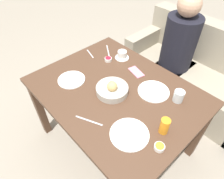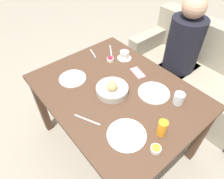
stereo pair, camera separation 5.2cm
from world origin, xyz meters
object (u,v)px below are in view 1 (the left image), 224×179
couch (194,76)px  spoon_coffee (90,54)px  water_tumbler (179,96)px  jam_bowl_honey (159,147)px  plate_near_left (72,80)px  jam_bowl_berry (108,59)px  fork_silver (89,121)px  seated_person (175,58)px  juice_glass (164,126)px  bread_basket (112,89)px  cell_phone (136,72)px  plate_near_right (129,134)px  plate_far_center (153,91)px  knife_silver (108,51)px  coffee_cup (122,55)px

couch → spoon_coffee: 1.26m
water_tumbler → jam_bowl_honey: water_tumbler is taller
plate_near_left → jam_bowl_berry: bearing=89.5°
jam_bowl_honey → fork_silver: jam_bowl_honey is taller
seated_person → fork_silver: seated_person is taller
juice_glass → bread_basket: bearing=-179.7°
plate_near_left → water_tumbler: water_tumbler is taller
juice_glass → cell_phone: bearing=148.8°
water_tumbler → jam_bowl_honey: size_ratio=1.39×
plate_near_left → water_tumbler: size_ratio=2.48×
bread_basket → spoon_coffee: size_ratio=1.67×
plate_near_right → plate_far_center: 0.44m
jam_bowl_honey → spoon_coffee: (-1.07, 0.31, -0.01)m
plate_far_center → cell_phone: plate_far_center is taller
couch → cell_phone: 0.99m
couch → plate_near_left: bearing=-109.3°
water_tumbler → jam_bowl_berry: size_ratio=1.39×
knife_silver → cell_phone: size_ratio=1.04×
plate_near_left → jam_bowl_honey: jam_bowl_honey is taller
bread_basket → jam_bowl_berry: (-0.33, 0.25, -0.02)m
cell_phone → bread_basket: bearing=-83.1°
couch → jam_bowl_berry: 1.13m
juice_glass → plate_near_left: bearing=-169.5°
couch → fork_silver: 1.54m
seated_person → coffee_cup: bearing=-106.5°
coffee_cup → plate_near_right: bearing=-41.4°
bread_basket → jam_bowl_berry: bearing=142.2°
jam_bowl_honey → knife_silver: (-0.99, 0.47, -0.01)m
plate_near_left → bread_basket: bearing=24.2°
plate_near_left → fork_silver: plate_near_left is taller
juice_glass → jam_bowl_berry: bearing=162.8°
cell_phone → plate_far_center: bearing=-17.0°
seated_person → jam_bowl_honey: bearing=-61.7°
jam_bowl_berry → cell_phone: (0.29, 0.06, -0.01)m
water_tumbler → plate_far_center: bearing=-161.3°
water_tumbler → jam_bowl_honey: bearing=-69.9°
bread_basket → knife_silver: (-0.45, 0.36, -0.04)m
plate_near_right → juice_glass: 0.23m
plate_far_center → jam_bowl_berry: size_ratio=3.76×
plate_near_left → water_tumbler: bearing=32.0°
juice_glass → water_tumbler: (-0.09, 0.30, -0.01)m
plate_far_center → knife_silver: size_ratio=1.43×
plate_near_right → water_tumbler: (0.04, 0.48, 0.04)m
plate_near_left → couch: bearing=70.7°
juice_glass → knife_silver: juice_glass is taller
seated_person → jam_bowl_honey: seated_person is taller
bread_basket → spoon_coffee: 0.56m
bread_basket → spoon_coffee: bearing=159.2°
coffee_cup → jam_bowl_berry: 0.14m
jam_bowl_honey → fork_silver: size_ratio=0.35×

